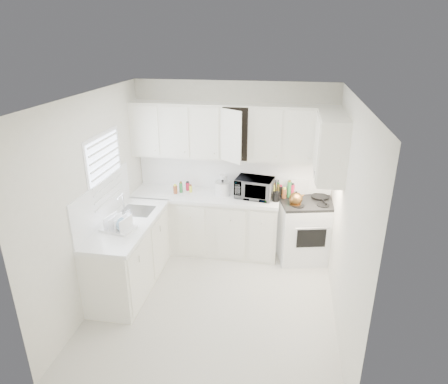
% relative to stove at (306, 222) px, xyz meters
% --- Properties ---
extents(floor, '(3.20, 3.20, 0.00)m').
position_rel_stove_xyz_m(floor, '(-1.14, -1.31, -0.60)').
color(floor, silver).
rests_on(floor, ground).
extents(ceiling, '(3.20, 3.20, 0.00)m').
position_rel_stove_xyz_m(ceiling, '(-1.14, -1.31, 2.00)').
color(ceiling, white).
rests_on(ceiling, ground).
extents(wall_back, '(3.00, 0.00, 3.00)m').
position_rel_stove_xyz_m(wall_back, '(-1.14, 0.29, 0.70)').
color(wall_back, white).
rests_on(wall_back, ground).
extents(wall_front, '(3.00, 0.00, 3.00)m').
position_rel_stove_xyz_m(wall_front, '(-1.14, -2.91, 0.70)').
color(wall_front, white).
rests_on(wall_front, ground).
extents(wall_left, '(0.00, 3.20, 3.20)m').
position_rel_stove_xyz_m(wall_left, '(-2.64, -1.31, 0.70)').
color(wall_left, white).
rests_on(wall_left, ground).
extents(wall_right, '(0.00, 3.20, 3.20)m').
position_rel_stove_xyz_m(wall_right, '(0.36, -1.31, 0.70)').
color(wall_right, white).
rests_on(wall_right, ground).
extents(window_blinds, '(0.06, 0.96, 1.06)m').
position_rel_stove_xyz_m(window_blinds, '(-2.62, -0.96, 0.95)').
color(window_blinds, white).
rests_on(window_blinds, wall_left).
extents(lower_cabinets_back, '(2.22, 0.60, 0.90)m').
position_rel_stove_xyz_m(lower_cabinets_back, '(-1.53, -0.01, -0.15)').
color(lower_cabinets_back, white).
rests_on(lower_cabinets_back, floor).
extents(lower_cabinets_left, '(0.60, 1.60, 0.90)m').
position_rel_stove_xyz_m(lower_cabinets_left, '(-2.34, -1.11, -0.15)').
color(lower_cabinets_left, white).
rests_on(lower_cabinets_left, floor).
extents(countertop_back, '(2.24, 0.64, 0.05)m').
position_rel_stove_xyz_m(countertop_back, '(-1.53, -0.02, 0.33)').
color(countertop_back, white).
rests_on(countertop_back, lower_cabinets_back).
extents(countertop_left, '(0.64, 1.62, 0.05)m').
position_rel_stove_xyz_m(countertop_left, '(-2.33, -1.11, 0.33)').
color(countertop_left, white).
rests_on(countertop_left, lower_cabinets_left).
extents(backsplash_back, '(2.98, 0.02, 0.55)m').
position_rel_stove_xyz_m(backsplash_back, '(-1.14, 0.28, 0.63)').
color(backsplash_back, white).
rests_on(backsplash_back, wall_back).
extents(backsplash_left, '(0.02, 1.60, 0.55)m').
position_rel_stove_xyz_m(backsplash_left, '(-2.63, -1.11, 0.63)').
color(backsplash_left, white).
rests_on(backsplash_left, wall_left).
extents(upper_cabinets_back, '(3.00, 0.33, 0.80)m').
position_rel_stove_xyz_m(upper_cabinets_back, '(-1.14, 0.13, 0.90)').
color(upper_cabinets_back, white).
rests_on(upper_cabinets_back, wall_back).
extents(upper_cabinets_right, '(0.33, 0.90, 0.80)m').
position_rel_stove_xyz_m(upper_cabinets_right, '(0.19, -0.49, 0.90)').
color(upper_cabinets_right, white).
rests_on(upper_cabinets_right, wall_right).
extents(sink, '(0.42, 0.38, 0.30)m').
position_rel_stove_xyz_m(sink, '(-2.33, -0.76, 0.47)').
color(sink, gray).
rests_on(sink, countertop_left).
extents(stove, '(0.90, 0.80, 1.20)m').
position_rel_stove_xyz_m(stove, '(0.00, 0.00, 0.00)').
color(stove, white).
rests_on(stove, floor).
extents(tea_kettle, '(0.29, 0.27, 0.22)m').
position_rel_stove_xyz_m(tea_kettle, '(-0.18, -0.16, 0.45)').
color(tea_kettle, olive).
rests_on(tea_kettle, stove).
extents(frying_pan, '(0.36, 0.49, 0.04)m').
position_rel_stove_xyz_m(frying_pan, '(0.18, 0.16, 0.36)').
color(frying_pan, black).
rests_on(frying_pan, stove).
extents(microwave, '(0.58, 0.38, 0.36)m').
position_rel_stove_xyz_m(microwave, '(-0.79, 0.00, 0.53)').
color(microwave, gray).
rests_on(microwave, countertop_back).
extents(rice_cooker, '(0.27, 0.27, 0.24)m').
position_rel_stove_xyz_m(rice_cooker, '(-1.27, 0.03, 0.47)').
color(rice_cooker, white).
rests_on(rice_cooker, countertop_back).
extents(paper_towel, '(0.12, 0.12, 0.27)m').
position_rel_stove_xyz_m(paper_towel, '(-1.28, 0.15, 0.49)').
color(paper_towel, white).
rests_on(paper_towel, countertop_back).
extents(utensil_crock, '(0.13, 0.13, 0.34)m').
position_rel_stove_xyz_m(utensil_crock, '(-0.46, -0.10, 0.52)').
color(utensil_crock, black).
rests_on(utensil_crock, countertop_back).
extents(dish_rack, '(0.43, 0.36, 0.21)m').
position_rel_stove_xyz_m(dish_rack, '(-2.36, -1.33, 0.46)').
color(dish_rack, white).
rests_on(dish_rack, countertop_left).
extents(spice_left_0, '(0.06, 0.06, 0.13)m').
position_rel_stove_xyz_m(spice_left_0, '(-1.99, 0.11, 0.42)').
color(spice_left_0, brown).
rests_on(spice_left_0, countertop_back).
extents(spice_left_1, '(0.06, 0.06, 0.13)m').
position_rel_stove_xyz_m(spice_left_1, '(-1.92, 0.02, 0.42)').
color(spice_left_1, '#297C3B').
rests_on(spice_left_1, countertop_back).
extents(spice_left_2, '(0.06, 0.06, 0.13)m').
position_rel_stove_xyz_m(spice_left_2, '(-1.84, 0.11, 0.42)').
color(spice_left_2, red).
rests_on(spice_left_2, countertop_back).
extents(spice_left_3, '(0.06, 0.06, 0.13)m').
position_rel_stove_xyz_m(spice_left_3, '(-1.77, 0.02, 0.42)').
color(spice_left_3, '#F2F63A').
rests_on(spice_left_3, countertop_back).
extents(sauce_right_0, '(0.06, 0.06, 0.19)m').
position_rel_stove_xyz_m(sauce_right_0, '(-0.56, 0.15, 0.45)').
color(sauce_right_0, red).
rests_on(sauce_right_0, countertop_back).
extents(sauce_right_1, '(0.06, 0.06, 0.19)m').
position_rel_stove_xyz_m(sauce_right_1, '(-0.51, 0.09, 0.45)').
color(sauce_right_1, '#F2F63A').
rests_on(sauce_right_1, countertop_back).
extents(sauce_right_2, '(0.06, 0.06, 0.19)m').
position_rel_stove_xyz_m(sauce_right_2, '(-0.45, 0.15, 0.45)').
color(sauce_right_2, brown).
rests_on(sauce_right_2, countertop_back).
extents(sauce_right_3, '(0.06, 0.06, 0.19)m').
position_rel_stove_xyz_m(sauce_right_3, '(-0.40, 0.09, 0.45)').
color(sauce_right_3, black).
rests_on(sauce_right_3, countertop_back).
extents(sauce_right_4, '(0.06, 0.06, 0.19)m').
position_rel_stove_xyz_m(sauce_right_4, '(-0.34, 0.15, 0.45)').
color(sauce_right_4, brown).
rests_on(sauce_right_4, countertop_back).
extents(sauce_right_5, '(0.06, 0.06, 0.19)m').
position_rel_stove_xyz_m(sauce_right_5, '(-0.29, 0.09, 0.45)').
color(sauce_right_5, '#297C3B').
rests_on(sauce_right_5, countertop_back).
extents(sauce_right_6, '(0.06, 0.06, 0.19)m').
position_rel_stove_xyz_m(sauce_right_6, '(-0.23, 0.15, 0.45)').
color(sauce_right_6, red).
rests_on(sauce_right_6, countertop_back).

